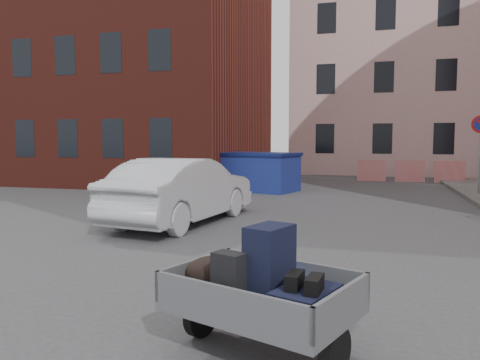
% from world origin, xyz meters
% --- Properties ---
extents(ground, '(120.00, 120.00, 0.00)m').
position_xyz_m(ground, '(0.00, 0.00, 0.00)').
color(ground, '#38383A').
rests_on(ground, ground).
extents(building_brick, '(12.00, 10.00, 14.00)m').
position_xyz_m(building_brick, '(-9.00, 13.00, 7.00)').
color(building_brick, '#591E16').
rests_on(building_brick, ground).
extents(building_pink, '(16.00, 8.00, 14.00)m').
position_xyz_m(building_pink, '(6.00, 22.00, 7.00)').
color(building_pink, '#CCA39D').
rests_on(building_pink, ground).
extents(far_building, '(6.00, 6.00, 8.00)m').
position_xyz_m(far_building, '(-20.00, 22.00, 4.00)').
color(far_building, maroon).
rests_on(far_building, ground).
extents(no_parking_sign, '(0.60, 0.09, 2.65)m').
position_xyz_m(no_parking_sign, '(6.00, 9.48, 2.01)').
color(no_parking_sign, gray).
rests_on(no_parking_sign, sidewalk).
extents(barriers, '(4.70, 0.18, 1.00)m').
position_xyz_m(barriers, '(4.20, 15.00, 0.50)').
color(barriers, red).
rests_on(barriers, ground).
extents(trailer, '(1.88, 1.98, 1.20)m').
position_xyz_m(trailer, '(1.61, -3.82, 0.61)').
color(trailer, black).
rests_on(trailer, ground).
extents(dumpster, '(3.85, 2.70, 1.46)m').
position_xyz_m(dumpster, '(-1.93, 9.56, 0.74)').
color(dumpster, navy).
rests_on(dumpster, ground).
extents(silver_car, '(2.21, 4.83, 1.54)m').
position_xyz_m(silver_car, '(-1.73, 2.30, 0.77)').
color(silver_car, '#B6B8BF').
rests_on(silver_car, ground).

